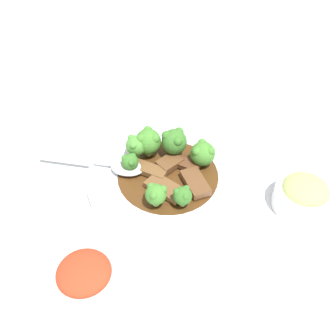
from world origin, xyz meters
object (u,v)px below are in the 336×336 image
object	(u,v)px
beef_strip_2	(195,183)
serving_spoon	(120,165)
broccoli_floret_0	(174,141)
main_plate	(168,177)
beef_strip_4	(170,163)
broccoli_floret_3	(183,196)
beef_strip_1	(165,188)
side_bowl_kimchi	(85,278)
broccoli_floret_1	(148,141)
broccoli_floret_6	(130,162)
broccoli_floret_5	(156,194)
beef_strip_3	(187,164)
side_bowl_appetizer	(303,195)
sauce_dish	(103,119)
beef_strip_0	(150,169)
broccoli_floret_2	(136,145)
broccoli_floret_4	(203,153)

from	to	relation	value
beef_strip_2	serving_spoon	xyz separation A→B (m)	(0.15, -0.03, -0.00)
broccoli_floret_0	main_plate	bearing A→B (deg)	84.33
beef_strip_4	broccoli_floret_3	xyz separation A→B (m)	(-0.03, 0.09, 0.02)
beef_strip_1	side_bowl_kimchi	distance (m)	0.22
beef_strip_1	broccoli_floret_3	world-z (taller)	broccoli_floret_3
broccoli_floret_1	broccoli_floret_6	distance (m)	0.06
main_plate	broccoli_floret_5	xyz separation A→B (m)	(0.01, 0.08, 0.04)
beef_strip_3	serving_spoon	size ratio (longest dim) A/B	0.26
beef_strip_2	side_bowl_appetizer	size ratio (longest dim) A/B	0.74
sauce_dish	broccoli_floret_1	bearing A→B (deg)	137.80
broccoli_floret_5	beef_strip_4	bearing A→B (deg)	-97.63
beef_strip_0	beef_strip_2	world-z (taller)	beef_strip_2
beef_strip_0	broccoli_floret_2	world-z (taller)	broccoli_floret_2
beef_strip_1	broccoli_floret_5	distance (m)	0.04
broccoli_floret_3	serving_spoon	world-z (taller)	broccoli_floret_3
broccoli_floret_3	broccoli_floret_4	bearing A→B (deg)	-104.70
main_plate	broccoli_floret_2	xyz separation A→B (m)	(0.07, -0.04, 0.04)
broccoli_floret_3	beef_strip_1	bearing A→B (deg)	-41.67
beef_strip_2	broccoli_floret_3	world-z (taller)	broccoli_floret_3
broccoli_floret_5	broccoli_floret_3	bearing A→B (deg)	-174.56
beef_strip_2	side_bowl_appetizer	world-z (taller)	side_bowl_appetizer
beef_strip_2	broccoli_floret_0	size ratio (longest dim) A/B	1.32
broccoli_floret_2	side_bowl_kimchi	xyz separation A→B (m)	(0.03, 0.27, -0.02)
side_bowl_kimchi	sauce_dish	distance (m)	0.40
beef_strip_4	broccoli_floret_0	distance (m)	0.04
broccoli_floret_3	broccoli_floret_4	world-z (taller)	broccoli_floret_4
beef_strip_1	broccoli_floret_0	xyz separation A→B (m)	(-0.01, -0.10, 0.03)
beef_strip_1	broccoli_floret_4	size ratio (longest dim) A/B	1.67
beef_strip_3	broccoli_floret_0	world-z (taller)	broccoli_floret_0
beef_strip_0	beef_strip_1	world-z (taller)	beef_strip_0
broccoli_floret_5	broccoli_floret_1	bearing A→B (deg)	-75.46
beef_strip_2	broccoli_floret_4	distance (m)	0.06
side_bowl_kimchi	beef_strip_3	bearing A→B (deg)	-116.39
broccoli_floret_6	side_bowl_appetizer	size ratio (longest dim) A/B	0.38
beef_strip_2	broccoli_floret_3	xyz separation A→B (m)	(0.02, 0.05, 0.02)
broccoli_floret_2	beef_strip_4	bearing A→B (deg)	167.61
side_bowl_kimchi	broccoli_floret_4	bearing A→B (deg)	-120.10
side_bowl_appetizer	broccoli_floret_3	bearing A→B (deg)	10.34
main_plate	beef_strip_1	world-z (taller)	beef_strip_1
broccoli_floret_4	side_bowl_appetizer	distance (m)	0.20
broccoli_floret_6	serving_spoon	size ratio (longest dim) A/B	0.18
broccoli_floret_0	broccoli_floret_3	world-z (taller)	broccoli_floret_0
broccoli_floret_5	broccoli_floret_6	distance (m)	0.09
beef_strip_1	side_bowl_appetizer	distance (m)	0.25
beef_strip_4	sauce_dish	xyz separation A→B (m)	(0.17, -0.14, -0.02)
beef_strip_3	beef_strip_1	bearing A→B (deg)	62.60
broccoli_floret_1	broccoli_floret_2	size ratio (longest dim) A/B	1.13
beef_strip_0	broccoli_floret_2	bearing A→B (deg)	-48.35
broccoli_floret_2	broccoli_floret_3	xyz separation A→B (m)	(-0.10, 0.11, -0.01)
broccoli_floret_2	broccoli_floret_1	bearing A→B (deg)	-148.70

